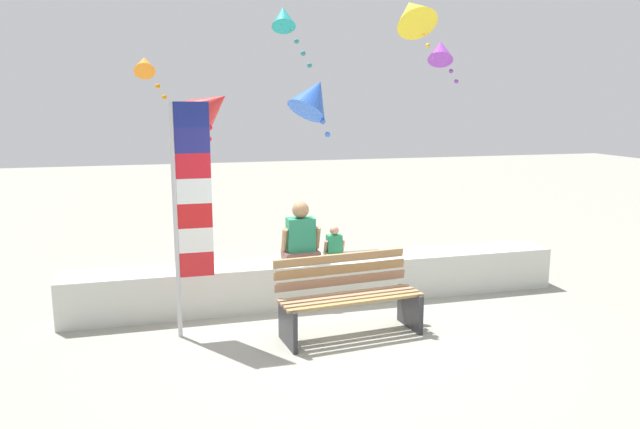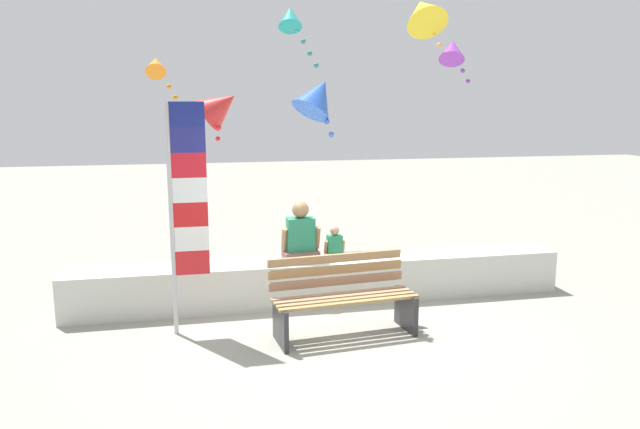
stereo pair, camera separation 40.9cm
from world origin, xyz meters
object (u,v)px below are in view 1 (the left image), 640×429
Objects in this scene: person_child at (334,245)px; kite_teal at (284,18)px; kite_yellow at (413,13)px; kite_red at (212,106)px; kite_orange at (145,65)px; person_adult at (301,237)px; kite_purple at (441,51)px; park_bench at (348,298)px; kite_blue at (313,96)px; flag_banner at (187,203)px.

kite_teal reaches higher than person_child.
kite_teal is (-2.44, -0.71, -0.26)m from kite_yellow.
person_child is at bearing -66.45° from kite_red.
kite_red is (1.05, -0.41, -0.68)m from kite_orange.
kite_teal is 1.97m from kite_red.
kite_purple is at bearing 40.04° from person_adult.
park_bench is 5.80m from kite_orange.
kite_orange is (-2.14, 4.60, 2.80)m from park_bench.
person_adult is at bearing -179.95° from person_child.
kite_blue is at bearing -71.71° from kite_teal.
kite_yellow is 4.68m from kite_orange.
person_child is 0.52× the size of kite_orange.
flag_banner is 4.55m from kite_orange.
kite_yellow reaches higher than kite_blue.
person_child is 2.27m from kite_blue.
kite_orange is (-4.54, 0.71, -0.91)m from kite_yellow.
flag_banner is at bearing 166.73° from park_bench.
kite_teal reaches higher than kite_orange.
kite_orange is at bearing 114.94° from park_bench.
park_bench is at bearing -78.28° from person_adult.
kite_orange reaches higher than flag_banner.
kite_red is (-1.05, 1.01, -1.33)m from kite_teal.
kite_teal is (1.67, 2.77, 2.34)m from flag_banner.
kite_purple is (0.58, 0.07, -0.62)m from kite_yellow.
person_child is (0.20, 1.24, 0.32)m from park_bench.
person_adult is at bearing -139.96° from kite_purple.
kite_red is (-4.07, 0.23, -0.96)m from kite_purple.
kite_purple is 4.19m from kite_red.
kite_red is at bearing 104.55° from park_bench.
park_bench is at bearing -121.66° from kite_yellow.
person_child is at bearing -90.93° from kite_blue.
kite_yellow is (2.40, 3.89, 3.71)m from park_bench.
kite_purple is at bearing 7.02° from kite_yellow.
kite_teal is at bearing -34.18° from kite_orange.
kite_yellow is at bearing 34.41° from kite_blue.
kite_blue reaches higher than person_child.
person_adult is 0.77× the size of kite_teal.
person_adult is at bearing -74.28° from kite_red.
kite_red is at bearing 113.55° from person_child.
kite_purple is 1.05× the size of kite_orange.
kite_yellow is at bearing 40.26° from flag_banner.
flag_banner is at bearing -84.24° from kite_orange.
kite_blue is at bearing -43.13° from kite_orange.
kite_teal is 1.22× the size of kite_orange.
kite_orange is (-2.10, 1.42, -0.65)m from kite_teal.
kite_teal reaches higher than kite_red.
person_child is at bearing -129.73° from kite_yellow.
flag_banner is (-1.46, -0.84, 0.65)m from person_adult.
kite_orange is at bearing 145.82° from kite_teal.
person_child is 0.43× the size of kite_red.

